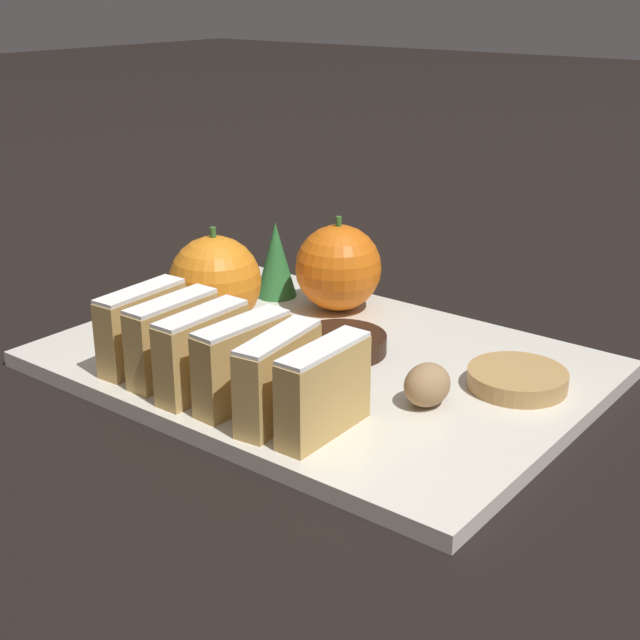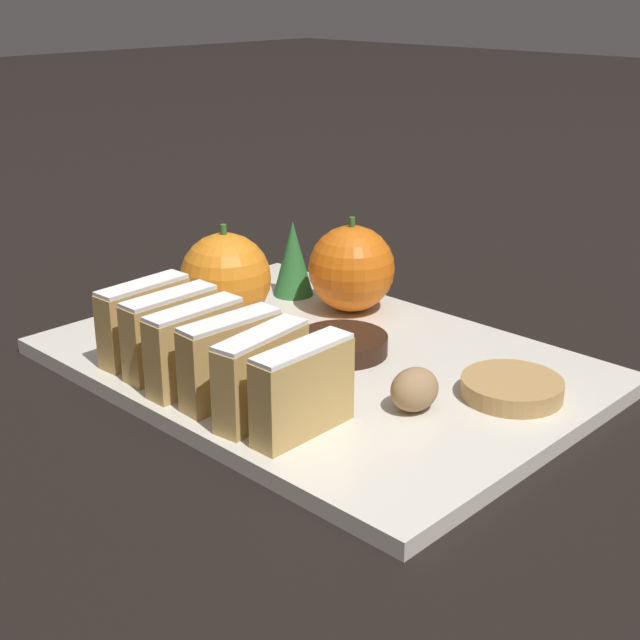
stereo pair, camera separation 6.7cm
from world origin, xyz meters
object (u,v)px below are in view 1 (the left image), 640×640
object	(u,v)px
walnut	(427,385)
chocolate_cookie	(341,343)
orange_near	(215,282)
orange_far	(338,268)

from	to	relation	value
walnut	chocolate_cookie	xyz separation A→B (m)	(0.04, 0.10, -0.01)
orange_near	orange_far	size ratio (longest dim) A/B	1.02
orange_near	chocolate_cookie	xyz separation A→B (m)	(0.02, -0.12, -0.03)
walnut	orange_near	bearing A→B (deg)	84.70
orange_far	walnut	world-z (taller)	orange_far
orange_near	chocolate_cookie	bearing A→B (deg)	-81.43
orange_near	chocolate_cookie	world-z (taller)	orange_near
chocolate_cookie	orange_near	bearing A→B (deg)	98.57
orange_near	walnut	world-z (taller)	orange_near
orange_near	chocolate_cookie	size ratio (longest dim) A/B	1.20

